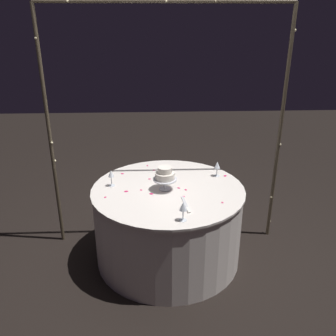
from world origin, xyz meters
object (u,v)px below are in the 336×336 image
at_px(main_table, 168,223).
at_px(wine_glass_2, 183,207).
at_px(decorative_arch, 166,95).
at_px(wine_glass_1, 217,166).
at_px(wine_glass_0, 111,175).
at_px(tiered_cake, 165,175).
at_px(cake_knife, 186,205).

distance_m(main_table, wine_glass_2, 0.77).
relative_size(decorative_arch, wine_glass_2, 14.64).
bearing_deg(main_table, decorative_arch, 89.98).
bearing_deg(wine_glass_2, wine_glass_1, 63.90).
height_order(wine_glass_0, wine_glass_2, wine_glass_2).
distance_m(main_table, tiered_cake, 0.52).
xyz_separation_m(main_table, wine_glass_0, (-0.53, 0.08, 0.49)).
xyz_separation_m(main_table, cake_knife, (0.14, -0.34, 0.38)).
height_order(decorative_arch, tiered_cake, decorative_arch).
xyz_separation_m(tiered_cake, wine_glass_0, (-0.50, 0.10, -0.03)).
bearing_deg(cake_knife, wine_glass_2, -101.35).
xyz_separation_m(wine_glass_2, cake_knife, (0.05, 0.23, -0.12)).
xyz_separation_m(main_table, tiered_cake, (-0.03, -0.02, 0.52)).
bearing_deg(decorative_arch, tiered_cake, -94.56).
bearing_deg(wine_glass_2, cake_knife, 78.65).
relative_size(tiered_cake, wine_glass_0, 1.40).
distance_m(tiered_cake, wine_glass_0, 0.51).
height_order(tiered_cake, wine_glass_0, tiered_cake).
bearing_deg(wine_glass_1, tiered_cake, -151.98).
relative_size(main_table, wine_glass_1, 9.29).
height_order(main_table, wine_glass_2, wine_glass_2).
bearing_deg(wine_glass_2, main_table, 98.96).
bearing_deg(decorative_arch, wine_glass_1, -9.66).
xyz_separation_m(wine_glass_0, cake_knife, (0.67, -0.42, -0.11)).
relative_size(decorative_arch, wine_glass_0, 14.90).
bearing_deg(tiered_cake, wine_glass_0, 168.66).
bearing_deg(main_table, cake_knife, -68.17).
bearing_deg(tiered_cake, main_table, 34.42).
bearing_deg(wine_glass_1, cake_knife, -121.00).
bearing_deg(wine_glass_0, wine_glass_2, -46.67).
bearing_deg(tiered_cake, cake_knife, -62.71).
distance_m(main_table, cake_knife, 0.53).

